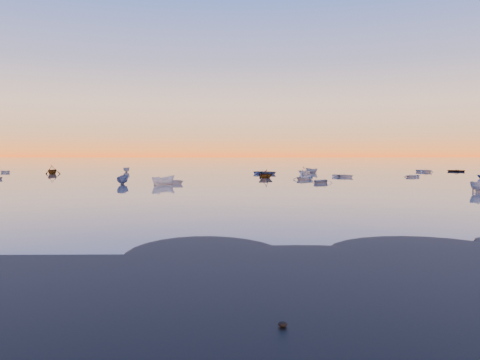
{
  "coord_description": "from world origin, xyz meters",
  "views": [
    {
      "loc": [
        -3.91,
        -21.86,
        4.19
      ],
      "look_at": [
        -3.12,
        28.0,
        1.27
      ],
      "focal_mm": 35.0,
      "sensor_mm": 36.0,
      "label": 1
    }
  ],
  "objects": [
    {
      "name": "moored_fleet",
      "position": [
        0.0,
        53.0,
        0.0
      ],
      "size": [
        124.0,
        58.0,
        1.2
      ],
      "primitive_type": null,
      "color": "white",
      "rests_on": "ground"
    },
    {
      "name": "mud_lobes",
      "position": [
        0.0,
        -1.0,
        0.01
      ],
      "size": [
        140.0,
        6.0,
        0.07
      ],
      "primitive_type": null,
      "color": "black",
      "rests_on": "ground"
    },
    {
      "name": "boat_near_left",
      "position": [
        -12.41,
        41.44,
        0.0
      ],
      "size": [
        3.9,
        4.8,
        1.12
      ],
      "primitive_type": "imported",
      "rotation": [
        0.0,
        0.0,
        1.03
      ],
      "color": "white",
      "rests_on": "ground"
    },
    {
      "name": "ground",
      "position": [
        0.0,
        100.0,
        0.0
      ],
      "size": [
        600.0,
        600.0,
        0.0
      ],
      "primitive_type": "plane",
      "color": "#6C625A",
      "rests_on": "ground"
    },
    {
      "name": "boat_near_center",
      "position": [
        -12.95,
        39.07,
        0.0
      ],
      "size": [
        3.52,
        3.6,
        1.23
      ],
      "primitive_type": "imported",
      "rotation": [
        0.0,
        0.0,
        2.33
      ],
      "color": "white",
      "rests_on": "ground"
    }
  ]
}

